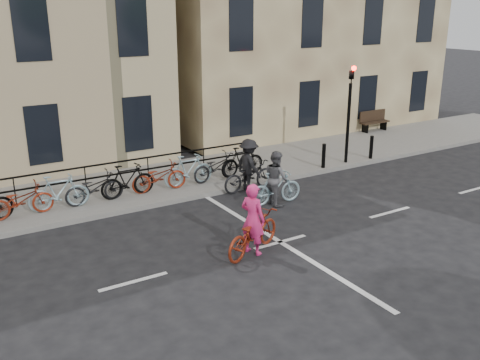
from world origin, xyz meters
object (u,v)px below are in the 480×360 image
bench (374,120)px  cyclist_pink (253,229)px  cyclist_dark (249,170)px  cyclist_grey (276,183)px  traffic_light (350,102)px

bench → cyclist_pink: 14.31m
cyclist_pink → cyclist_dark: size_ratio=1.07×
cyclist_grey → cyclist_dark: 1.52m
traffic_light → cyclist_dark: traffic_light is taller
cyclist_grey → cyclist_dark: cyclist_dark is taller
traffic_light → cyclist_dark: size_ratio=1.95×
cyclist_dark → cyclist_grey: bearing=176.6°
cyclist_pink → cyclist_dark: (2.46, 4.04, 0.06)m
traffic_light → bench: (4.80, 3.39, -1.78)m
traffic_light → cyclist_pink: (-7.15, -4.48, -1.83)m
traffic_light → cyclist_grey: (-4.67, -1.96, -1.77)m
cyclist_pink → cyclist_dark: cyclist_pink is taller
traffic_light → cyclist_dark: bearing=-174.6°
traffic_light → cyclist_grey: 5.36m
cyclist_grey → traffic_light: bearing=-61.7°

